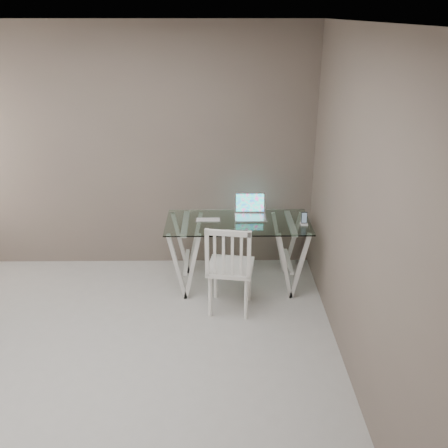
{
  "coord_description": "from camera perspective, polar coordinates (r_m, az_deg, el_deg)",
  "views": [
    {
      "loc": [
        0.93,
        -3.1,
        2.77
      ],
      "look_at": [
        0.99,
        1.38,
        0.85
      ],
      "focal_mm": 40.0,
      "sensor_mm": 36.0,
      "label": 1
    }
  ],
  "objects": [
    {
      "name": "keyboard",
      "position": [
        5.23,
        -1.83,
        0.47
      ],
      "size": [
        0.26,
        0.11,
        0.01
      ],
      "primitive_type": "cube",
      "color": "silver",
      "rests_on": "desk"
    },
    {
      "name": "chair",
      "position": [
        4.79,
        0.63,
        -4.76
      ],
      "size": [
        0.49,
        0.49,
        0.95
      ],
      "rotation": [
        0.0,
        0.0,
        -0.15
      ],
      "color": "white",
      "rests_on": "ground"
    },
    {
      "name": "desk",
      "position": [
        5.35,
        1.57,
        -3.33
      ],
      "size": [
        1.5,
        0.7,
        0.75
      ],
      "color": "silver",
      "rests_on": "ground"
    },
    {
      "name": "laptop",
      "position": [
        5.33,
        3.03,
        1.47
      ],
      "size": [
        0.33,
        0.3,
        0.23
      ],
      "color": "silver",
      "rests_on": "desk"
    },
    {
      "name": "phone_dock",
      "position": [
        5.17,
        9.14,
        0.3
      ],
      "size": [
        0.07,
        0.07,
        0.13
      ],
      "color": "white",
      "rests_on": "desk"
    },
    {
      "name": "room",
      "position": [
        3.44,
        -17.54,
        4.29
      ],
      "size": [
        4.5,
        4.52,
        2.71
      ],
      "color": "#AAA7A3",
      "rests_on": "ground"
    },
    {
      "name": "mouse",
      "position": [
        4.92,
        0.42,
        -0.87
      ],
      "size": [
        0.11,
        0.06,
        0.03
      ],
      "primitive_type": "ellipsoid",
      "color": "white",
      "rests_on": "desk"
    }
  ]
}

